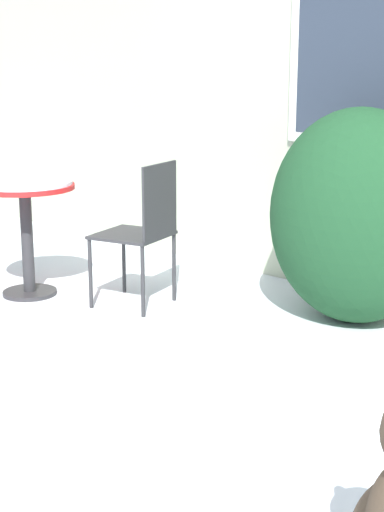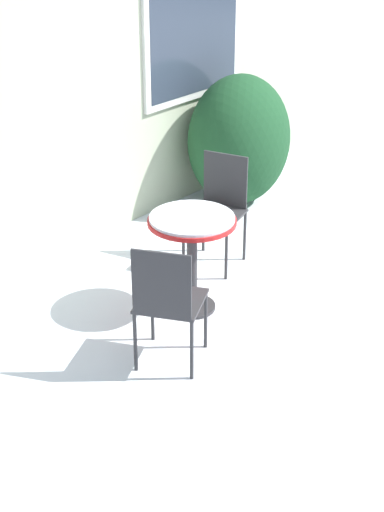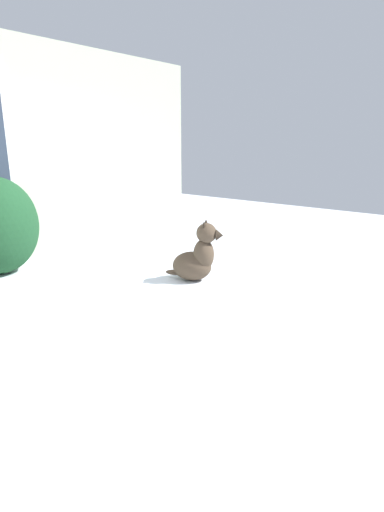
# 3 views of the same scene
# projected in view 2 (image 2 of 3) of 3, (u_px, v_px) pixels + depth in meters

# --- Properties ---
(house_wall) EXTENTS (8.00, 0.10, 2.96)m
(house_wall) POSITION_uv_depth(u_px,v_px,m) (186.00, 37.00, 6.89)
(house_wall) COLOR #B2BC9E
(house_wall) RESTS_ON ground_plane
(shrub_left) EXTENTS (1.02, 0.89, 1.21)m
(shrub_left) POSITION_uv_depth(u_px,v_px,m) (239.00, 140.00, 7.17)
(shrub_left) COLOR #194223
(shrub_left) RESTS_ON ground_plane
(patio_table) EXTENTS (0.62, 0.62, 0.73)m
(patio_table) POSITION_uv_depth(u_px,v_px,m) (192.00, 237.00, 5.43)
(patio_table) COLOR #2D2D30
(patio_table) RESTS_ON ground_plane
(patio_chair_near_table) EXTENTS (0.49, 0.49, 0.87)m
(patio_chair_near_table) POSITION_uv_depth(u_px,v_px,m) (219.00, 205.00, 6.13)
(patio_chair_near_table) COLOR #2D2D30
(patio_chair_near_table) RESTS_ON ground_plane
(patio_chair_far_side) EXTENTS (0.54, 0.54, 0.87)m
(patio_chair_far_side) POSITION_uv_depth(u_px,v_px,m) (167.00, 300.00, 4.84)
(patio_chair_far_side) COLOR #2D2D30
(patio_chair_far_side) RESTS_ON ground_plane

